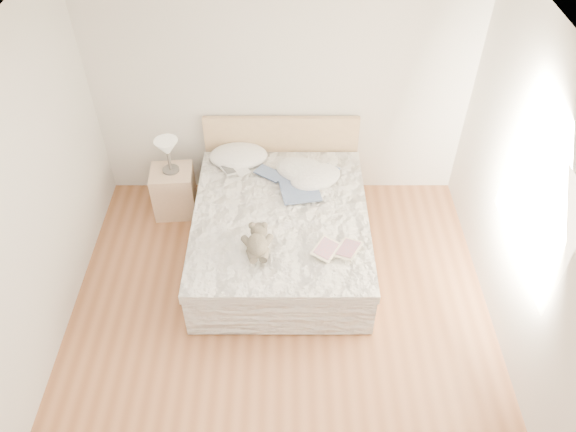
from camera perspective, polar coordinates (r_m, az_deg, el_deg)
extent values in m
cube|color=brown|center=(5.24, -0.82, -12.91)|extent=(4.00, 4.50, 0.00)
cube|color=white|center=(3.35, -1.29, 13.69)|extent=(4.00, 4.50, 0.00)
cube|color=silver|center=(5.98, -0.72, 13.10)|extent=(4.00, 0.02, 2.70)
cube|color=silver|center=(4.67, -26.36, -2.32)|extent=(0.02, 4.50, 2.70)
cube|color=silver|center=(4.61, 24.73, -2.35)|extent=(0.02, 4.50, 2.70)
cube|color=white|center=(4.74, 23.84, 1.09)|extent=(0.02, 1.30, 1.10)
cube|color=tan|center=(5.89, -0.72, -3.02)|extent=(1.68, 2.08, 0.20)
cube|color=white|center=(5.71, -0.74, -1.28)|extent=(1.60, 2.00, 0.30)
cube|color=white|center=(5.54, -0.76, -0.25)|extent=(1.72, 2.05, 0.10)
cube|color=tan|center=(6.40, -0.66, 6.23)|extent=(1.70, 0.06, 1.00)
cube|color=tan|center=(6.37, -11.49, 2.48)|extent=(0.48, 0.43, 0.56)
cylinder|color=#4B4641|center=(6.20, -11.81, 4.63)|extent=(0.18, 0.18, 0.02)
cylinder|color=#403B36|center=(6.12, -11.99, 5.61)|extent=(0.03, 0.03, 0.25)
cone|color=beige|center=(6.03, -12.21, 6.79)|extent=(0.29, 0.29, 0.18)
ellipsoid|color=white|center=(6.18, -5.06, 6.11)|extent=(0.65, 0.47, 0.19)
ellipsoid|color=white|center=(5.95, 1.46, 4.62)|extent=(0.70, 0.61, 0.17)
ellipsoid|color=white|center=(5.87, 2.81, 3.96)|extent=(0.68, 0.61, 0.17)
cube|color=silver|center=(5.99, -5.39, 4.63)|extent=(0.34, 0.31, 0.02)
cube|color=#F0E4BF|center=(5.14, 5.01, -3.41)|extent=(0.49, 0.44, 0.03)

